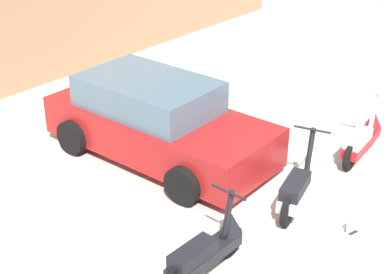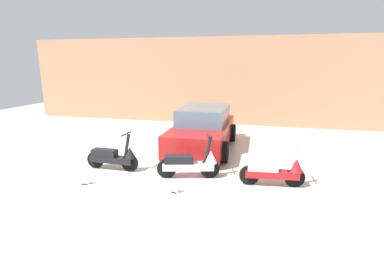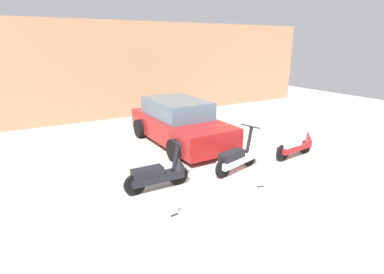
# 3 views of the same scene
# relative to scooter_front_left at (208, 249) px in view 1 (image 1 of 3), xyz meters

# --- Properties ---
(ground_plane) EXTENTS (28.00, 28.00, 0.00)m
(ground_plane) POSITION_rel_scooter_front_left_xyz_m (1.73, -0.97, -0.38)
(ground_plane) COLOR beige
(scooter_front_left) EXTENTS (1.52, 0.55, 1.06)m
(scooter_front_left) POSITION_rel_scooter_front_left_xyz_m (0.00, 0.00, 0.00)
(scooter_front_left) COLOR black
(scooter_front_left) RESTS_ON ground_plane
(scooter_front_right) EXTENTS (1.57, 0.72, 1.12)m
(scooter_front_right) POSITION_rel_scooter_front_left_xyz_m (2.19, -0.05, 0.02)
(scooter_front_right) COLOR black
(scooter_front_right) RESTS_ON ground_plane
(scooter_front_center) EXTENTS (1.54, 0.55, 1.07)m
(scooter_front_center) POSITION_rel_scooter_front_left_xyz_m (4.26, -0.08, 0.00)
(scooter_front_center) COLOR black
(scooter_front_center) RESTS_ON ground_plane
(car_rear_left) EXTENTS (2.10, 4.21, 1.42)m
(car_rear_left) POSITION_rel_scooter_front_left_xyz_m (1.91, 2.71, 0.30)
(car_rear_left) COLOR maroon
(car_rear_left) RESTS_ON ground_plane
(placard_near_right_scooter) EXTENTS (0.20, 0.16, 0.26)m
(placard_near_right_scooter) POSITION_rel_scooter_front_left_xyz_m (2.04, -1.03, -0.26)
(placard_near_right_scooter) COLOR black
(placard_near_right_scooter) RESTS_ON ground_plane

